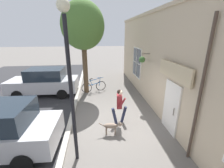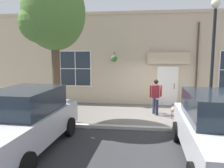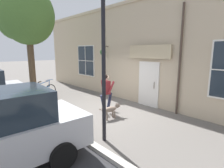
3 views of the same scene
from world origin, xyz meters
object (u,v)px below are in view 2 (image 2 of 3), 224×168
(street_tree_by_curb, at_px, (52,15))
(parked_car_nearest_curb, at_px, (24,120))
(pedestrian_walking, at_px, (156,94))
(dog_on_leash, at_px, (173,109))
(leaning_bicycle, at_px, (60,109))
(street_lamp, at_px, (213,45))
(parked_car_mid_block, at_px, (220,129))

(street_tree_by_curb, xyz_separation_m, parked_car_nearest_curb, (2.61, 0.12, -3.35))
(pedestrian_walking, distance_m, dog_on_leash, 1.04)
(parked_car_nearest_curb, bearing_deg, street_tree_by_curb, -177.40)
(dog_on_leash, bearing_deg, street_tree_by_curb, -75.19)
(leaning_bicycle, bearing_deg, street_tree_by_curb, 2.31)
(dog_on_leash, xyz_separation_m, parked_car_nearest_curb, (3.90, -4.73, 0.51))
(street_tree_by_curb, relative_size, leaning_bicycle, 3.43)
(dog_on_leash, height_order, street_lamp, street_lamp)
(dog_on_leash, height_order, parked_car_nearest_curb, parked_car_nearest_curb)
(parked_car_nearest_curb, relative_size, parked_car_mid_block, 1.00)
(pedestrian_walking, relative_size, leaning_bicycle, 0.96)
(pedestrian_walking, bearing_deg, street_tree_by_curb, -67.53)
(street_lamp, bearing_deg, parked_car_mid_block, -11.95)
(parked_car_nearest_curb, distance_m, street_lamp, 6.74)
(pedestrian_walking, relative_size, street_lamp, 0.35)
(street_lamp, bearing_deg, parked_car_nearest_curb, -65.85)
(dog_on_leash, bearing_deg, pedestrian_walking, -118.87)
(parked_car_nearest_curb, height_order, street_lamp, street_lamp)
(parked_car_mid_block, relative_size, street_lamp, 0.94)
(pedestrian_walking, relative_size, dog_on_leash, 1.63)
(leaning_bicycle, xyz_separation_m, parked_car_nearest_curb, (3.21, 0.14, 0.50))
(dog_on_leash, xyz_separation_m, street_tree_by_curb, (1.28, -4.85, 3.86))
(street_tree_by_curb, bearing_deg, pedestrian_walking, 112.47)
(parked_car_mid_block, bearing_deg, street_tree_by_curb, -116.99)
(parked_car_nearest_curb, distance_m, parked_car_mid_block, 5.25)
(parked_car_mid_block, xyz_separation_m, street_lamp, (-2.73, 0.58, 2.18))
(leaning_bicycle, height_order, parked_car_mid_block, parked_car_mid_block)
(leaning_bicycle, height_order, street_lamp, street_lamp)
(parked_car_mid_block, bearing_deg, leaning_bicycle, -121.71)
(pedestrian_walking, distance_m, leaning_bicycle, 4.31)
(leaning_bicycle, xyz_separation_m, street_lamp, (0.60, 5.96, 2.68))
(street_tree_by_curb, bearing_deg, parked_car_mid_block, 63.01)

